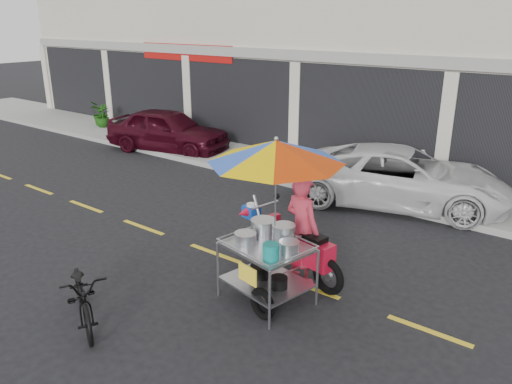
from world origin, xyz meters
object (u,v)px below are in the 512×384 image
Objects in this scene: white_pickup at (401,177)px; near_bicycle at (83,295)px; food_vendor_rig at (284,196)px; maroon_sedan at (168,130)px.

white_pickup is 7.51m from near_bicycle.
near_bicycle is (-1.72, -7.31, -0.23)m from white_pickup.
white_pickup is at bearing 14.55° from near_bicycle.
food_vendor_rig is (0.04, -4.90, 0.96)m from white_pickup.
near_bicycle is 3.21m from food_vendor_rig.
maroon_sedan is 9.48m from food_vendor_rig.
white_pickup is 1.86× the size of food_vendor_rig.
maroon_sedan reaches higher than white_pickup.
food_vendor_rig reaches higher than maroon_sedan.
near_bicycle is 0.65× the size of food_vendor_rig.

